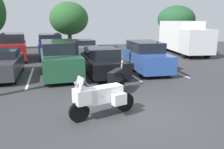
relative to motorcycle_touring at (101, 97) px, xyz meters
name	(u,v)px	position (x,y,z in m)	size (l,w,h in m)	color
ground	(133,115)	(1.12, -0.03, -0.73)	(44.00, 44.00, 0.10)	#38383A
motorcycle_touring	(101,97)	(0.00, 0.00, 0.00)	(2.29, 1.13, 1.42)	black
motorcycle_second	(116,80)	(1.11, 2.15, -0.07)	(1.39, 1.83, 1.32)	black
parking_stripes	(56,75)	(-1.25, 6.21, -0.67)	(14.09, 5.06, 0.01)	silver
car_charcoal	(2,64)	(-4.08, 6.56, 0.05)	(1.84, 4.36, 1.49)	#38383D
car_green	(59,59)	(-1.03, 6.29, 0.27)	(2.20, 4.99, 1.90)	#235638
car_black	(103,62)	(1.41, 6.00, 0.03)	(1.99, 4.65, 1.48)	black
car_blue	(146,57)	(4.18, 6.14, 0.20)	(2.10, 4.68, 1.78)	#2D519E
car_far_red	(14,47)	(-4.30, 12.61, 0.32)	(2.31, 5.02, 2.05)	maroon
car_far_navy	(50,46)	(-1.50, 12.91, 0.30)	(2.05, 4.28, 1.95)	navy
car_far_grey	(84,48)	(1.29, 12.91, 0.02)	(2.25, 4.45, 1.40)	slate
box_truck	(183,37)	(10.52, 12.27, 0.90)	(3.29, 7.40, 2.99)	silver
tree_rear	(176,19)	(13.45, 18.74, 2.51)	(4.47, 4.47, 4.79)	#4C3823
tree_center	(69,19)	(0.49, 17.46, 2.53)	(3.91, 3.91, 4.87)	#4C3823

